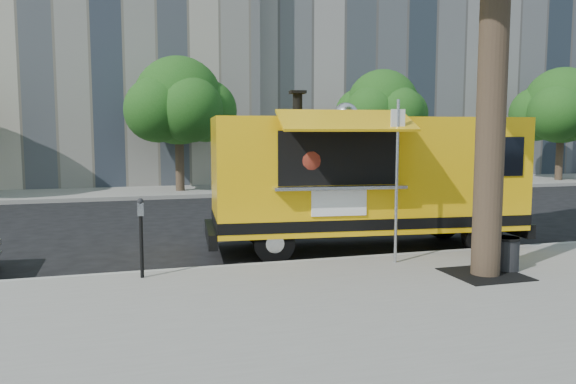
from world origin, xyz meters
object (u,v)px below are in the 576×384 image
at_px(far_tree_b, 179,101).
at_px(trash_bin_left, 506,253).
at_px(far_tree_d, 562,106).
at_px(sign_post, 397,171).
at_px(food_truck, 365,177).
at_px(far_tree_c, 382,106).
at_px(parking_meter, 141,228).
at_px(trash_bin_right, 484,240).

xyz_separation_m(far_tree_b, trash_bin_left, (4.13, -15.33, -3.37)).
height_order(far_tree_d, sign_post, far_tree_d).
distance_m(food_truck, trash_bin_left, 3.46).
xyz_separation_m(far_tree_d, food_truck, (-16.24, -12.26, -2.29)).
relative_size(far_tree_c, food_truck, 0.74).
xyz_separation_m(far_tree_b, parking_meter, (-2.00, -14.05, -2.85)).
bearing_deg(food_truck, parking_meter, -154.50).
relative_size(far_tree_b, far_tree_c, 1.06).
bearing_deg(trash_bin_left, far_tree_b, 105.09).
bearing_deg(trash_bin_left, far_tree_c, 72.05).
xyz_separation_m(parking_meter, food_truck, (4.76, 1.69, 0.62)).
bearing_deg(far_tree_b, sign_post, -79.85).
relative_size(far_tree_d, sign_post, 1.88).
distance_m(parking_meter, trash_bin_left, 6.28).
distance_m(sign_post, trash_bin_right, 2.40).
bearing_deg(sign_post, far_tree_d, 40.70).
xyz_separation_m(trash_bin_left, trash_bin_right, (0.37, 1.12, -0.01)).
distance_m(far_tree_d, food_truck, 20.48).
height_order(far_tree_c, trash_bin_left, far_tree_c).
relative_size(far_tree_d, parking_meter, 4.23).
relative_size(far_tree_d, trash_bin_right, 9.82).
height_order(far_tree_c, far_tree_d, far_tree_d).
distance_m(far_tree_c, sign_post, 15.48).
xyz_separation_m(far_tree_b, far_tree_c, (9.00, -0.30, -0.12)).
height_order(food_truck, trash_bin_right, food_truck).
xyz_separation_m(far_tree_d, trash_bin_left, (-14.87, -15.23, -3.43)).
bearing_deg(sign_post, parking_meter, 177.48).
bearing_deg(trash_bin_left, far_tree_d, 45.69).
height_order(far_tree_b, food_truck, far_tree_b).
xyz_separation_m(far_tree_c, far_tree_d, (10.00, 0.20, 0.17)).
bearing_deg(far_tree_d, food_truck, -142.95).
height_order(far_tree_b, trash_bin_left, far_tree_b).
xyz_separation_m(sign_post, trash_bin_left, (1.58, -1.08, -1.38)).
relative_size(sign_post, trash_bin_left, 5.11).
relative_size(far_tree_b, parking_meter, 4.12).
xyz_separation_m(far_tree_b, far_tree_d, (19.00, -0.10, 0.06)).
height_order(far_tree_c, parking_meter, far_tree_c).
distance_m(far_tree_b, sign_post, 14.61).
relative_size(food_truck, trash_bin_left, 12.03).
height_order(far_tree_c, sign_post, far_tree_c).
bearing_deg(far_tree_d, parking_meter, -146.40).
bearing_deg(food_truck, trash_bin_right, -40.69).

